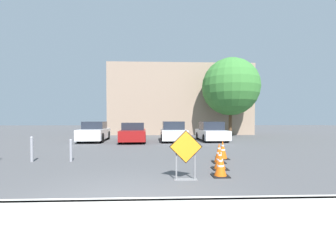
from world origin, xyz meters
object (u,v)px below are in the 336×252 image
(parked_car_third, at_px, (173,132))
(traffic_cone_fourth, at_px, (223,150))
(bollard_second, at_px, (32,148))
(traffic_cone_second, at_px, (220,160))
(parked_car_nearest, at_px, (95,132))
(parked_car_second, at_px, (133,133))
(road_closed_sign, at_px, (186,152))
(parked_car_fourth, at_px, (211,132))
(bollard_nearest, at_px, (71,150))
(traffic_cone_nearest, at_px, (220,166))
(traffic_cone_third, at_px, (219,153))

(parked_car_third, bearing_deg, traffic_cone_fourth, 100.39)
(bollard_second, bearing_deg, parked_car_third, 53.85)
(traffic_cone_second, xyz_separation_m, parked_car_third, (-0.95, 9.98, 0.37))
(parked_car_nearest, relative_size, parked_car_second, 1.02)
(parked_car_nearest, distance_m, parked_car_third, 6.06)
(road_closed_sign, distance_m, traffic_cone_fourth, 3.80)
(parked_car_second, relative_size, parked_car_fourth, 1.07)
(bollard_nearest, distance_m, bollard_second, 1.52)
(traffic_cone_fourth, bearing_deg, parked_car_nearest, 133.41)
(parked_car_second, height_order, bollard_nearest, parked_car_second)
(bollard_nearest, bearing_deg, traffic_cone_second, -15.87)
(traffic_cone_fourth, height_order, bollard_second, bollard_second)
(road_closed_sign, xyz_separation_m, parked_car_third, (0.37, 11.30, -0.09))
(parked_car_second, bearing_deg, road_closed_sign, 100.25)
(bollard_second, bearing_deg, road_closed_sign, -26.69)
(traffic_cone_second, height_order, bollard_second, bollard_second)
(parked_car_second, bearing_deg, parked_car_nearest, -14.99)
(traffic_cone_fourth, distance_m, bollard_second, 7.74)
(traffic_cone_second, bearing_deg, traffic_cone_nearest, -104.32)
(traffic_cone_fourth, bearing_deg, parked_car_third, 101.14)
(parked_car_nearest, bearing_deg, traffic_cone_fourth, 130.00)
(parked_car_fourth, bearing_deg, traffic_cone_third, 77.27)
(traffic_cone_nearest, bearing_deg, bollard_second, 159.69)
(traffic_cone_nearest, bearing_deg, parked_car_third, 93.69)
(road_closed_sign, bearing_deg, traffic_cone_second, 45.10)
(road_closed_sign, xyz_separation_m, parked_car_second, (-2.66, 10.71, -0.11))
(traffic_cone_fourth, bearing_deg, traffic_cone_third, -114.62)
(traffic_cone_fourth, xyz_separation_m, parked_car_fourth, (1.44, 8.12, 0.29))
(bollard_nearest, bearing_deg, traffic_cone_third, -4.77)
(traffic_cone_nearest, relative_size, parked_car_fourth, 0.15)
(road_closed_sign, relative_size, parked_car_fourth, 0.34)
(bollard_second, bearing_deg, parked_car_nearest, 89.44)
(traffic_cone_fourth, distance_m, parked_car_fourth, 8.25)
(traffic_cone_fourth, height_order, parked_car_nearest, parked_car_nearest)
(traffic_cone_nearest, bearing_deg, traffic_cone_fourth, 72.80)
(parked_car_fourth, height_order, bollard_second, parked_car_fourth)
(parked_car_nearest, xyz_separation_m, bollard_nearest, (1.44, -8.41, -0.23))
(road_closed_sign, height_order, traffic_cone_third, road_closed_sign)
(parked_car_third, height_order, bollard_nearest, parked_car_third)
(traffic_cone_nearest, relative_size, bollard_nearest, 0.70)
(traffic_cone_second, height_order, bollard_nearest, bollard_nearest)
(traffic_cone_second, bearing_deg, parked_car_nearest, 125.03)
(traffic_cone_third, height_order, parked_car_nearest, parked_car_nearest)
(road_closed_sign, relative_size, traffic_cone_third, 1.80)
(traffic_cone_second, relative_size, bollard_second, 0.65)
(parked_car_nearest, height_order, bollard_nearest, parked_car_nearest)
(traffic_cone_nearest, relative_size, bollard_second, 0.62)
(traffic_cone_fourth, height_order, bollard_nearest, bollard_nearest)
(bollard_second, bearing_deg, traffic_cone_second, -12.58)
(traffic_cone_nearest, relative_size, traffic_cone_second, 0.96)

